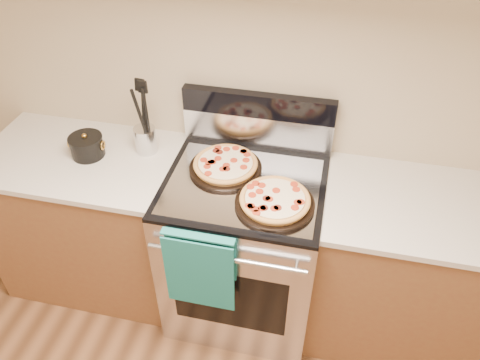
% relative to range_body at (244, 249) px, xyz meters
% --- Properties ---
extents(wall_back, '(4.00, 0.00, 4.00)m').
position_rel_range_body_xyz_m(wall_back, '(0.00, 0.35, 0.90)').
color(wall_back, '#C8B690').
rests_on(wall_back, ground).
extents(range_body, '(0.76, 0.68, 0.90)m').
position_rel_range_body_xyz_m(range_body, '(0.00, 0.00, 0.00)').
color(range_body, '#B7B7BC').
rests_on(range_body, ground).
extents(oven_window, '(0.56, 0.01, 0.40)m').
position_rel_range_body_xyz_m(oven_window, '(0.00, -0.34, 0.00)').
color(oven_window, black).
rests_on(oven_window, range_body).
extents(cooktop, '(0.76, 0.68, 0.02)m').
position_rel_range_body_xyz_m(cooktop, '(0.00, 0.00, 0.46)').
color(cooktop, black).
rests_on(cooktop, range_body).
extents(backsplash_lower, '(0.76, 0.06, 0.18)m').
position_rel_range_body_xyz_m(backsplash_lower, '(0.00, 0.31, 0.56)').
color(backsplash_lower, silver).
rests_on(backsplash_lower, cooktop).
extents(backsplash_upper, '(0.76, 0.06, 0.12)m').
position_rel_range_body_xyz_m(backsplash_upper, '(0.00, 0.31, 0.71)').
color(backsplash_upper, black).
rests_on(backsplash_upper, backsplash_lower).
extents(oven_handle, '(0.70, 0.03, 0.03)m').
position_rel_range_body_xyz_m(oven_handle, '(0.00, -0.38, 0.35)').
color(oven_handle, silver).
rests_on(oven_handle, range_body).
extents(dish_towel, '(0.32, 0.05, 0.42)m').
position_rel_range_body_xyz_m(dish_towel, '(-0.12, -0.38, 0.25)').
color(dish_towel, '#166E5E').
rests_on(dish_towel, oven_handle).
extents(foil_sheet, '(0.70, 0.55, 0.01)m').
position_rel_range_body_xyz_m(foil_sheet, '(0.00, -0.03, 0.47)').
color(foil_sheet, gray).
rests_on(foil_sheet, cooktop).
extents(cabinet_left, '(1.00, 0.62, 0.88)m').
position_rel_range_body_xyz_m(cabinet_left, '(-0.88, 0.03, -0.01)').
color(cabinet_left, brown).
rests_on(cabinet_left, ground).
extents(countertop_left, '(1.02, 0.64, 0.03)m').
position_rel_range_body_xyz_m(countertop_left, '(-0.88, 0.03, 0.45)').
color(countertop_left, beige).
rests_on(countertop_left, cabinet_left).
extents(cabinet_right, '(1.00, 0.62, 0.88)m').
position_rel_range_body_xyz_m(cabinet_right, '(0.88, 0.03, -0.01)').
color(cabinet_right, brown).
rests_on(cabinet_right, ground).
extents(countertop_right, '(1.02, 0.64, 0.03)m').
position_rel_range_body_xyz_m(countertop_right, '(0.88, 0.03, 0.45)').
color(countertop_right, beige).
rests_on(countertop_right, cabinet_right).
extents(pepperoni_pizza_back, '(0.37, 0.37, 0.05)m').
position_rel_range_body_xyz_m(pepperoni_pizza_back, '(-0.11, 0.07, 0.50)').
color(pepperoni_pizza_back, '#B97D38').
rests_on(pepperoni_pizza_back, foil_sheet).
extents(pepperoni_pizza_front, '(0.46, 0.46, 0.05)m').
position_rel_range_body_xyz_m(pepperoni_pizza_front, '(0.16, -0.13, 0.50)').
color(pepperoni_pizza_front, '#B97D38').
rests_on(pepperoni_pizza_front, foil_sheet).
extents(utensil_crock, '(0.11, 0.11, 0.14)m').
position_rel_range_body_xyz_m(utensil_crock, '(-0.55, 0.15, 0.53)').
color(utensil_crock, silver).
rests_on(utensil_crock, countertop_left).
extents(saucepan, '(0.18, 0.18, 0.10)m').
position_rel_range_body_xyz_m(saucepan, '(-0.82, 0.05, 0.51)').
color(saucepan, black).
rests_on(saucepan, countertop_left).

